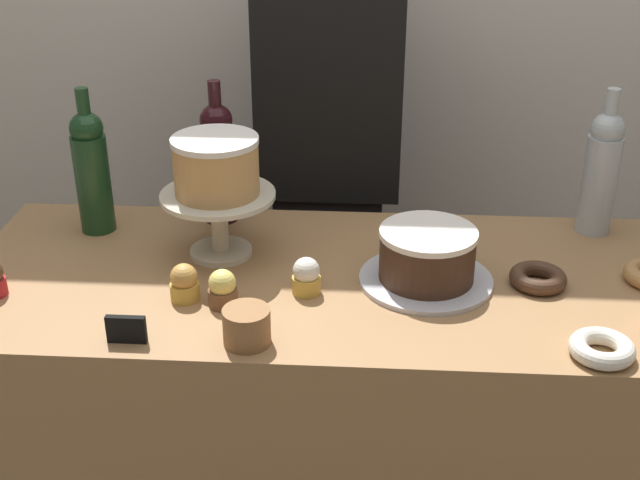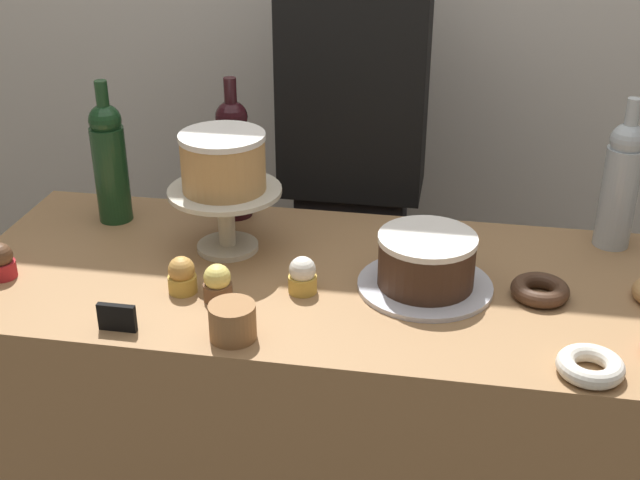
# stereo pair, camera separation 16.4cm
# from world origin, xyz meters

# --- Properties ---
(display_counter) EXTENTS (1.46, 0.63, 0.89)m
(display_counter) POSITION_xyz_m (0.00, 0.00, 0.44)
(display_counter) COLOR #997047
(display_counter) RESTS_ON ground_plane
(cake_stand_pedestal) EXTENTS (0.24, 0.24, 0.14)m
(cake_stand_pedestal) POSITION_xyz_m (-0.21, 0.08, 0.98)
(cake_stand_pedestal) COLOR beige
(cake_stand_pedestal) RESTS_ON display_counter
(white_layer_cake) EXTENTS (0.18, 0.18, 0.12)m
(white_layer_cake) POSITION_xyz_m (-0.21, 0.08, 1.09)
(white_layer_cake) COLOR tan
(white_layer_cake) RESTS_ON cake_stand_pedestal
(silver_serving_platter) EXTENTS (0.27, 0.27, 0.01)m
(silver_serving_platter) POSITION_xyz_m (0.21, -0.01, 0.89)
(silver_serving_platter) COLOR silver
(silver_serving_platter) RESTS_ON display_counter
(chocolate_round_cake) EXTENTS (0.19, 0.19, 0.10)m
(chocolate_round_cake) POSITION_xyz_m (0.21, -0.01, 0.95)
(chocolate_round_cake) COLOR #3D2619
(chocolate_round_cake) RESTS_ON silver_serving_platter
(wine_bottle_green) EXTENTS (0.08, 0.08, 0.33)m
(wine_bottle_green) POSITION_xyz_m (-0.51, 0.18, 1.03)
(wine_bottle_green) COLOR #193D1E
(wine_bottle_green) RESTS_ON display_counter
(wine_bottle_dark_red) EXTENTS (0.08, 0.08, 0.33)m
(wine_bottle_dark_red) POSITION_xyz_m (-0.24, 0.25, 1.03)
(wine_bottle_dark_red) COLOR black
(wine_bottle_dark_red) RESTS_ON display_counter
(wine_bottle_clear) EXTENTS (0.08, 0.08, 0.33)m
(wine_bottle_clear) POSITION_xyz_m (0.59, 0.25, 1.03)
(wine_bottle_clear) COLOR #B2BCC1
(wine_bottle_clear) RESTS_ON display_counter
(cupcake_lemon) EXTENTS (0.06, 0.06, 0.07)m
(cupcake_lemon) POSITION_xyz_m (-0.17, -0.13, 0.92)
(cupcake_lemon) COLOR brown
(cupcake_lemon) RESTS_ON display_counter
(cupcake_vanilla) EXTENTS (0.06, 0.06, 0.07)m
(cupcake_vanilla) POSITION_xyz_m (-0.02, -0.07, 0.92)
(cupcake_vanilla) COLOR gold
(cupcake_vanilla) RESTS_ON display_counter
(cupcake_caramel) EXTENTS (0.06, 0.06, 0.07)m
(cupcake_caramel) POSITION_xyz_m (-0.25, -0.11, 0.92)
(cupcake_caramel) COLOR gold
(cupcake_caramel) RESTS_ON display_counter
(cupcake_chocolate) EXTENTS (0.06, 0.06, 0.07)m
(cupcake_chocolate) POSITION_xyz_m (-0.63, -0.12, 0.92)
(cupcake_chocolate) COLOR red
(cupcake_chocolate) RESTS_ON display_counter
(donut_chocolate) EXTENTS (0.11, 0.11, 0.03)m
(donut_chocolate) POSITION_xyz_m (0.43, -0.01, 0.90)
(donut_chocolate) COLOR #472D1E
(donut_chocolate) RESTS_ON display_counter
(donut_sugar) EXTENTS (0.11, 0.11, 0.03)m
(donut_sugar) POSITION_xyz_m (0.50, -0.25, 0.90)
(donut_sugar) COLOR silver
(donut_sugar) RESTS_ON display_counter
(cookie_stack) EXTENTS (0.08, 0.08, 0.07)m
(cookie_stack) POSITION_xyz_m (-0.11, -0.25, 0.92)
(cookie_stack) COLOR olive
(cookie_stack) RESTS_ON display_counter
(price_sign_chalkboard) EXTENTS (0.07, 0.01, 0.05)m
(price_sign_chalkboard) POSITION_xyz_m (-0.32, -0.26, 0.91)
(price_sign_chalkboard) COLOR black
(price_sign_chalkboard) RESTS_ON display_counter
(barista_figure) EXTENTS (0.36, 0.22, 1.60)m
(barista_figure) POSITION_xyz_m (-0.01, 0.56, 0.84)
(barista_figure) COLOR black
(barista_figure) RESTS_ON ground_plane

